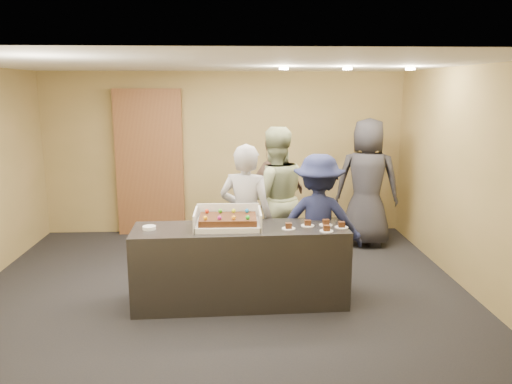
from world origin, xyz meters
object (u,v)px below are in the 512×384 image
serving_counter (240,265)px  person_dark_suit (367,183)px  plate_stack (149,228)px  person_navy_man (318,222)px  person_server_grey (246,218)px  person_sage_man (274,198)px  sheet_cake (228,219)px  cake_box (228,223)px  person_brown_extra (276,195)px  storage_cabinet (150,163)px

serving_counter → person_dark_suit: person_dark_suit is taller
plate_stack → person_navy_man: person_navy_man is taller
person_server_grey → person_sage_man: bearing=-100.7°
sheet_cake → person_dark_suit: person_dark_suit is taller
plate_stack → person_sage_man: (1.48, 1.22, 0.05)m
cake_box → person_sage_man: 1.32m
plate_stack → person_dark_suit: person_dark_suit is taller
person_sage_man → person_navy_man: 0.89m
plate_stack → person_sage_man: 1.92m
serving_counter → sheet_cake: 0.56m
serving_counter → person_navy_man: (0.96, 0.45, 0.38)m
plate_stack → person_dark_suit: bearing=35.4°
sheet_cake → person_brown_extra: (0.68, 1.78, -0.11)m
person_navy_man → storage_cabinet: bearing=-34.7°
plate_stack → person_dark_suit: 3.68m
cake_box → sheet_cake: 0.06m
storage_cabinet → sheet_cake: storage_cabinet is taller
person_sage_man → person_dark_suit: person_dark_suit is taller
plate_stack → person_navy_man: (1.96, 0.48, -0.09)m
plate_stack → person_brown_extra: person_brown_extra is taller
person_server_grey → sheet_cake: bearing=82.2°
storage_cabinet → person_dark_suit: storage_cabinet is taller
person_dark_suit → person_navy_man: bearing=74.1°
serving_counter → plate_stack: bearing=179.3°
person_brown_extra → person_server_grey: bearing=34.0°
storage_cabinet → person_brown_extra: (2.01, -1.12, -0.32)m
person_dark_suit → person_brown_extra: bearing=28.8°
storage_cabinet → person_brown_extra: bearing=-29.1°
plate_stack → person_brown_extra: bearing=49.3°
cake_box → plate_stack: bearing=-176.2°
person_server_grey → person_brown_extra: bearing=-91.9°
person_server_grey → person_sage_man: person_sage_man is taller
person_sage_man → person_brown_extra: (0.07, 0.58, -0.08)m
serving_counter → plate_stack: (-1.01, -0.03, 0.47)m
person_dark_suit → serving_counter: bearing=62.6°
storage_cabinet → person_brown_extra: storage_cabinet is taller
person_brown_extra → storage_cabinet: bearing=-65.5°
cake_box → person_brown_extra: bearing=68.6°
sheet_cake → plate_stack: bearing=-178.0°
person_navy_man → plate_stack: bearing=24.4°
storage_cabinet → person_server_grey: (1.54, -2.45, -0.32)m
person_server_grey → person_sage_man: (0.40, 0.74, 0.07)m
cake_box → person_server_grey: bearing=63.2°
person_dark_suit → person_server_grey: bearing=56.9°
person_server_grey → person_navy_man: (0.88, 0.00, -0.06)m
sheet_cake → person_navy_man: 1.20m
sheet_cake → person_server_grey: 0.51m
plate_stack → person_brown_extra: size_ratio=0.08×
serving_counter → person_server_grey: bearing=77.8°
storage_cabinet → plate_stack: size_ratio=16.52×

